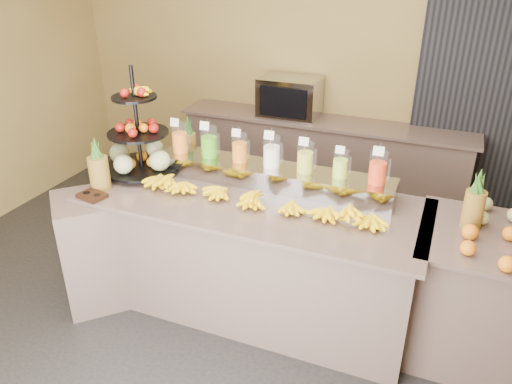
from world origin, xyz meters
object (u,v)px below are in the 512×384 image
Objects in this scene: condiment_caddy at (92,196)px; right_fruit_pile at (498,232)px; oven_warmer at (290,97)px; fruit_stand at (144,147)px; banana_heap at (254,196)px; pitcher_tray at (271,176)px.

right_fruit_pile is at bearing 9.10° from condiment_caddy.
right_fruit_pile is 0.78× the size of oven_warmer.
fruit_stand is at bearing 77.54° from condiment_caddy.
fruit_stand is at bearing 170.60° from banana_heap.
condiment_caddy is at bearing -148.14° from pitcher_tray.
oven_warmer is at bearing 101.94° from banana_heap.
pitcher_tray is 1.73m from oven_warmer.
pitcher_tray is 0.34m from banana_heap.
pitcher_tray is 9.56× the size of condiment_caddy.
oven_warmer is (0.58, 1.84, -0.01)m from fruit_stand.
pitcher_tray reaches higher than condiment_caddy.
oven_warmer is (-1.99, 1.94, 0.13)m from right_fruit_pile.
condiment_caddy is at bearing -170.90° from right_fruit_pile.
pitcher_tray is at bearing 2.43° from fruit_stand.
pitcher_tray is 2.99× the size of oven_warmer.
right_fruit_pile is at bearing 2.71° from banana_heap.
right_fruit_pile is at bearing -9.62° from pitcher_tray.
right_fruit_pile reaches higher than pitcher_tray.
fruit_stand is (-1.01, 0.17, 0.16)m from banana_heap.
oven_warmer reaches higher than condiment_caddy.
condiment_caddy is 0.31× the size of oven_warmer.
fruit_stand is 2.58m from right_fruit_pile.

